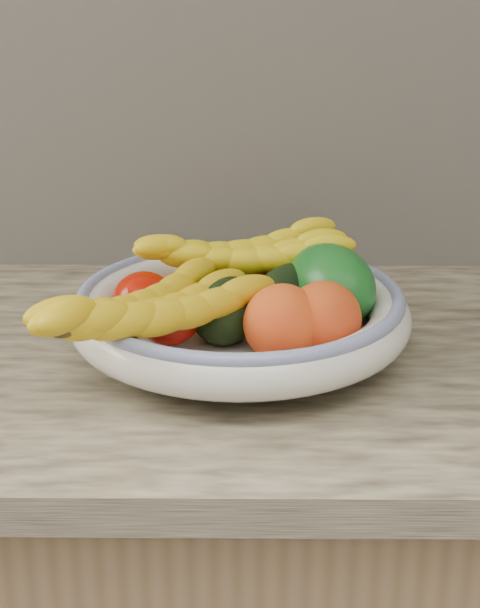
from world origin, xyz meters
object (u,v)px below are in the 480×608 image
Objects in this scene: banana_bunch_back at (242,260)px; banana_bunch_front at (148,317)px; fruit_bowl at (240,313)px; green_mango at (330,285)px.

banana_bunch_back is 0.90× the size of banana_bunch_front.
fruit_bowl is 0.09m from banana_bunch_back.
banana_bunch_back reaches higher than banana_bunch_front.
fruit_bowl is at bearing -1.25° from banana_bunch_front.
banana_bunch_front is (-0.10, -0.17, -0.01)m from banana_bunch_back.
banana_bunch_front is at bearing -134.32° from fruit_bowl.
green_mango is at bearing -40.52° from banana_bunch_back.
green_mango is 0.12m from banana_bunch_back.
banana_bunch_back is 0.20m from banana_bunch_front.
banana_bunch_back reaches higher than fruit_bowl.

